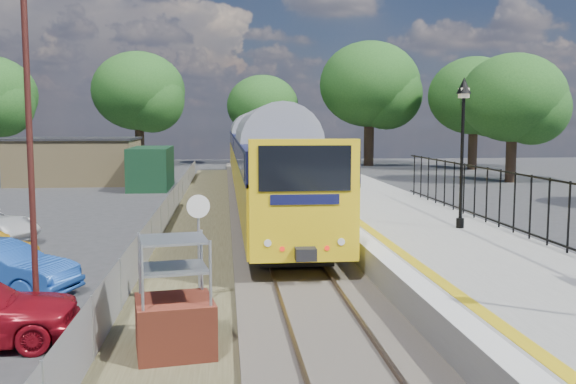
{
  "coord_description": "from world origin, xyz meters",
  "views": [
    {
      "loc": [
        -1.92,
        -12.92,
        4.13
      ],
      "look_at": [
        0.03,
        6.66,
        2.0
      ],
      "focal_mm": 40.0,
      "sensor_mm": 36.0,
      "label": 1
    }
  ],
  "objects": [
    {
      "name": "ground",
      "position": [
        0.0,
        0.0,
        0.0
      ],
      "size": [
        120.0,
        120.0,
        0.0
      ],
      "primitive_type": "plane",
      "color": "#2D2D30",
      "rests_on": "ground"
    },
    {
      "name": "track_bed",
      "position": [
        -0.47,
        9.67,
        0.09
      ],
      "size": [
        5.9,
        80.0,
        0.29
      ],
      "color": "#473F38",
      "rests_on": "ground"
    },
    {
      "name": "platform",
      "position": [
        4.2,
        8.0,
        0.45
      ],
      "size": [
        5.0,
        70.0,
        0.9
      ],
      "primitive_type": "cube",
      "color": "gray",
      "rests_on": "ground"
    },
    {
      "name": "platform_edge",
      "position": [
        2.14,
        8.0,
        0.9
      ],
      "size": [
        0.9,
        70.0,
        0.01
      ],
      "color": "silver",
      "rests_on": "platform"
    },
    {
      "name": "victorian_lamp_north",
      "position": [
        5.3,
        6.0,
        4.3
      ],
      "size": [
        0.44,
        0.44,
        4.6
      ],
      "color": "black",
      "rests_on": "platform"
    },
    {
      "name": "palisade_fence",
      "position": [
        6.55,
        2.24,
        1.84
      ],
      "size": [
        0.12,
        26.0,
        2.0
      ],
      "color": "black",
      "rests_on": "platform"
    },
    {
      "name": "wire_fence",
      "position": [
        -4.2,
        12.0,
        0.6
      ],
      "size": [
        0.06,
        52.0,
        1.2
      ],
      "color": "#999EA3",
      "rests_on": "ground"
    },
    {
      "name": "outbuilding",
      "position": [
        -10.91,
        31.21,
        1.52
      ],
      "size": [
        10.8,
        10.1,
        3.12
      ],
      "color": "tan",
      "rests_on": "ground"
    },
    {
      "name": "tree_line",
      "position": [
        1.4,
        42.0,
        6.61
      ],
      "size": [
        56.8,
        43.8,
        11.88
      ],
      "color": "#332319",
      "rests_on": "ground"
    },
    {
      "name": "train",
      "position": [
        0.0,
        22.79,
        2.34
      ],
      "size": [
        2.82,
        40.83,
        3.51
      ],
      "color": "yellow",
      "rests_on": "ground"
    },
    {
      "name": "brick_plinth",
      "position": [
        -2.83,
        -1.74,
        1.03
      ],
      "size": [
        1.53,
        1.53,
        2.15
      ],
      "rotation": [
        0.0,
        0.0,
        0.17
      ],
      "color": "#953A26",
      "rests_on": "ground"
    },
    {
      "name": "speed_sign",
      "position": [
        -2.5,
        1.13,
        1.72
      ],
      "size": [
        0.51,
        0.16,
        2.57
      ],
      "rotation": [
        0.0,
        0.0,
        0.24
      ],
      "color": "#999EA3",
      "rests_on": "ground"
    },
    {
      "name": "carpark_lamp",
      "position": [
        -5.66,
        -0.09,
        4.11
      ],
      "size": [
        0.25,
        0.5,
        7.24
      ],
      "color": "#431B16",
      "rests_on": "ground"
    }
  ]
}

